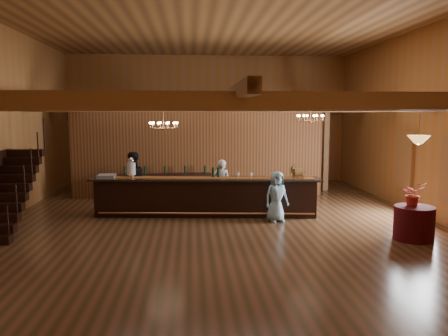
{
  "coord_description": "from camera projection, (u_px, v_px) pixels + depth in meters",
  "views": [
    {
      "loc": [
        -0.76,
        -12.18,
        3.0
      ],
      "look_at": [
        0.2,
        0.54,
        1.41
      ],
      "focal_mm": 35.0,
      "sensor_mm": 36.0,
      "label": 1
    }
  ],
  "objects": [
    {
      "name": "table_vase",
      "position": [
        411.0,
        199.0,
        10.49
      ],
      "size": [
        0.19,
        0.19,
        0.31
      ],
      "primitive_type": "imported",
      "rotation": [
        0.0,
        0.0,
        -0.24
      ],
      "color": "#BE7B4C",
      "rests_on": "round_table"
    },
    {
      "name": "staircase",
      "position": [
        9.0,
        192.0,
        11.22
      ],
      "size": [
        1.0,
        2.8,
        2.0
      ],
      "color": "black",
      "rests_on": "floor"
    },
    {
      "name": "guest",
      "position": [
        277.0,
        196.0,
        12.15
      ],
      "size": [
        0.8,
        0.64,
        1.42
      ],
      "primitive_type": "imported",
      "rotation": [
        0.0,
        0.0,
        0.31
      ],
      "color": "#81AEC7",
      "rests_on": "floor"
    },
    {
      "name": "backroom_boxes",
      "position": [
        203.0,
        175.0,
        17.84
      ],
      "size": [
        4.1,
        0.6,
        1.1
      ],
      "color": "black",
      "rests_on": "floor"
    },
    {
      "name": "window_right_back",
      "position": [
        405.0,
        160.0,
        13.72
      ],
      "size": [
        0.12,
        1.05,
        1.75
      ],
      "primitive_type": "cube",
      "color": "white",
      "rests_on": "wall_right"
    },
    {
      "name": "round_table",
      "position": [
        414.0,
        223.0,
        10.44
      ],
      "size": [
        0.93,
        0.93,
        0.81
      ],
      "primitive_type": "cylinder",
      "color": "#4A0915",
      "rests_on": "floor"
    },
    {
      "name": "beverage_dispenser",
      "position": [
        131.0,
        168.0,
        12.88
      ],
      "size": [
        0.26,
        0.26,
        0.6
      ],
      "color": "silver",
      "rests_on": "tasting_bar"
    },
    {
      "name": "backbar_shelf",
      "position": [
        165.0,
        187.0,
        15.38
      ],
      "size": [
        3.24,
        1.04,
        0.9
      ],
      "primitive_type": "cube",
      "rotation": [
        0.0,
        0.0,
        0.17
      ],
      "color": "black",
      "rests_on": "floor"
    },
    {
      "name": "tasting_bar",
      "position": [
        206.0,
        196.0,
        12.89
      ],
      "size": [
        6.81,
        1.49,
        1.14
      ],
      "rotation": [
        0.0,
        0.0,
        -0.09
      ],
      "color": "black",
      "rests_on": "floor"
    },
    {
      "name": "glass_rack_tray",
      "position": [
        107.0,
        176.0,
        12.82
      ],
      "size": [
        0.5,
        0.5,
        0.1
      ],
      "primitive_type": "cube",
      "color": "gray",
      "rests_on": "tasting_bar"
    },
    {
      "name": "pendant_lamp",
      "position": [
        419.0,
        140.0,
        10.19
      ],
      "size": [
        0.52,
        0.52,
        0.9
      ],
      "color": "#BE7B4C",
      "rests_on": "beam_grid"
    },
    {
      "name": "raffle_drum",
      "position": [
        298.0,
        172.0,
        12.69
      ],
      "size": [
        0.34,
        0.24,
        0.3
      ],
      "color": "brown",
      "rests_on": "tasting_bar"
    },
    {
      "name": "table_flowers",
      "position": [
        413.0,
        194.0,
        10.46
      ],
      "size": [
        0.58,
        0.52,
        0.56
      ],
      "primitive_type": "imported",
      "rotation": [
        0.0,
        0.0,
        0.19
      ],
      "color": "#AE2C1F",
      "rests_on": "round_table"
    },
    {
      "name": "bar_bottle_0",
      "position": [
        213.0,
        172.0,
        12.93
      ],
      "size": [
        0.07,
        0.07,
        0.3
      ],
      "primitive_type": "cylinder",
      "color": "black",
      "rests_on": "tasting_bar"
    },
    {
      "name": "support_posts",
      "position": [
        220.0,
        166.0,
        11.79
      ],
      "size": [
        9.2,
        10.2,
        3.2
      ],
      "color": "olive",
      "rests_on": "floor"
    },
    {
      "name": "floor_plant",
      "position": [
        291.0,
        180.0,
        16.19
      ],
      "size": [
        0.76,
        0.68,
        1.15
      ],
      "primitive_type": "imported",
      "rotation": [
        0.0,
        0.0,
        0.3
      ],
      "color": "#3A7124",
      "rests_on": "floor"
    },
    {
      "name": "wall_back",
      "position": [
        208.0,
        120.0,
        19.07
      ],
      "size": [
        12.0,
        0.1,
        5.5
      ],
      "primitive_type": "cube",
      "color": "#9C5F28",
      "rests_on": "floor"
    },
    {
      "name": "partition_wall",
      "position": [
        198.0,
        154.0,
        15.72
      ],
      "size": [
        9.0,
        0.18,
        3.1
      ],
      "primitive_type": "cube",
      "color": "brown",
      "rests_on": "floor"
    },
    {
      "name": "chandelier_right",
      "position": [
        310.0,
        118.0,
        13.0
      ],
      "size": [
        0.8,
        0.8,
        0.47
      ],
      "color": "#BE7B4C",
      "rests_on": "beam_grid"
    },
    {
      "name": "wall_right",
      "position": [
        425.0,
        123.0,
        12.59
      ],
      "size": [
        0.1,
        14.0,
        5.5
      ],
      "primitive_type": "cube",
      "color": "#9C5F28",
      "rests_on": "floor"
    },
    {
      "name": "floor",
      "position": [
        218.0,
        219.0,
        12.48
      ],
      "size": [
        14.0,
        14.0,
        0.0
      ],
      "primitive_type": "plane",
      "color": "brown",
      "rests_on": "ground"
    },
    {
      "name": "staff_second",
      "position": [
        132.0,
        181.0,
        13.49
      ],
      "size": [
        1.1,
        0.99,
        1.84
      ],
      "primitive_type": "imported",
      "rotation": [
        0.0,
        0.0,
        3.55
      ],
      "color": "black",
      "rests_on": "floor"
    },
    {
      "name": "bar_bottle_1",
      "position": [
        218.0,
        172.0,
        12.92
      ],
      "size": [
        0.07,
        0.07,
        0.3
      ],
      "primitive_type": "cylinder",
      "color": "black",
      "rests_on": "tasting_bar"
    },
    {
      "name": "bartender",
      "position": [
        222.0,
        185.0,
        13.65
      ],
      "size": [
        0.68,
        0.56,
        1.59
      ],
      "primitive_type": "imported",
      "rotation": [
        0.0,
        0.0,
        2.78
      ],
      "color": "silver",
      "rests_on": "floor"
    },
    {
      "name": "beam_grid",
      "position": [
        217.0,
        105.0,
        12.58
      ],
      "size": [
        11.9,
        13.9,
        0.39
      ],
      "color": "olive",
      "rests_on": "wall_left"
    },
    {
      "name": "wall_front",
      "position": [
        255.0,
        135.0,
        5.21
      ],
      "size": [
        12.0,
        0.1,
        5.5
      ],
      "primitive_type": "cube",
      "color": "#9C5F28",
      "rests_on": "floor"
    },
    {
      "name": "chandelier_left",
      "position": [
        164.0,
        125.0,
        12.51
      ],
      "size": [
        0.8,
        0.8,
        0.67
      ],
      "color": "#BE7B4C",
      "rests_on": "beam_grid"
    },
    {
      "name": "ceiling",
      "position": [
        218.0,
        21.0,
        11.8
      ],
      "size": [
        14.0,
        14.0,
        0.0
      ],
      "primitive_type": "plane",
      "rotation": [
        3.14,
        0.0,
        0.0
      ],
      "color": "olive",
      "rests_on": "wall_back"
    }
  ]
}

